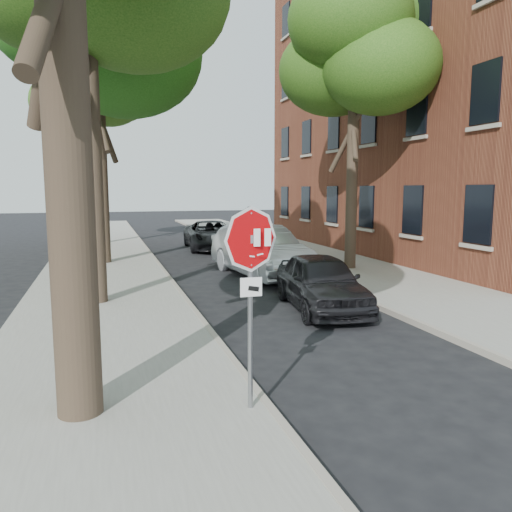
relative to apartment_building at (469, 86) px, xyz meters
The scene contains 13 objects.
ground 21.23m from the apartment_building, 135.00° to the right, with size 120.00×120.00×0.00m, color black.
sidewalk_left 18.27m from the apartment_building, behind, with size 4.00×55.00×0.12m, color gray.
sidewalk_right 11.21m from the apartment_building, 165.96° to the right, with size 4.00×55.00×0.12m, color gray.
curb_left 16.44m from the apartment_building, behind, with size 0.12×55.00×0.13m, color #9E9384.
curb_right 12.75m from the apartment_building, 168.74° to the right, with size 0.12×55.00×0.13m, color #9E9384.
apartment_building is the anchor object (origin of this frame).
stop_sign 21.10m from the apartment_building, 136.35° to the right, with size 0.76×0.34×2.61m.
tree_mid_b 16.43m from the apartment_building, behind, with size 5.88×5.46×10.36m.
tree_far 18.18m from the apartment_building, 156.96° to the left, with size 5.29×4.91×9.33m.
tree_right 8.93m from the apartment_building, 154.13° to the right, with size 5.29×4.91×9.33m.
car_a 16.09m from the apartment_building, 141.84° to the right, with size 1.61×4.01×1.37m, color black.
car_b 13.89m from the apartment_building, 160.32° to the right, with size 1.80×5.15×1.70m, color #B5B8BE.
car_d 13.89m from the apartment_building, 161.52° to the left, with size 2.28×4.95×1.37m, color black.
Camera 1 is at (-2.45, -5.90, 2.94)m, focal length 35.00 mm.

